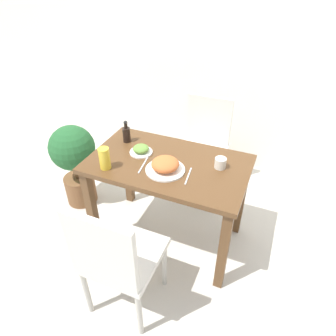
% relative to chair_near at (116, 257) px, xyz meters
% --- Properties ---
extents(ground_plane, '(16.00, 16.00, 0.00)m').
position_rel_chair_near_xyz_m(ground_plane, '(0.03, 0.68, -0.50)').
color(ground_plane, beige).
extents(wall_back, '(8.00, 0.05, 2.60)m').
position_rel_chair_near_xyz_m(wall_back, '(0.03, 1.96, 0.80)').
color(wall_back, white).
rests_on(wall_back, ground_plane).
extents(dining_table, '(1.09, 0.65, 0.73)m').
position_rel_chair_near_xyz_m(dining_table, '(0.03, 0.68, 0.10)').
color(dining_table, brown).
rests_on(dining_table, ground_plane).
extents(chair_near, '(0.42, 0.42, 0.89)m').
position_rel_chair_near_xyz_m(chair_near, '(0.00, 0.00, 0.00)').
color(chair_near, silver).
rests_on(chair_near, ground_plane).
extents(chair_far, '(0.42, 0.42, 0.89)m').
position_rel_chair_near_xyz_m(chair_far, '(0.08, 1.40, 0.00)').
color(chair_far, silver).
rests_on(chair_far, ground_plane).
extents(food_plate, '(0.26, 0.26, 0.09)m').
position_rel_chair_near_xyz_m(food_plate, '(0.05, 0.58, 0.26)').
color(food_plate, white).
rests_on(food_plate, dining_table).
extents(side_plate, '(0.16, 0.16, 0.06)m').
position_rel_chair_near_xyz_m(side_plate, '(-0.19, 0.71, 0.25)').
color(side_plate, white).
rests_on(side_plate, dining_table).
extents(drink_cup, '(0.08, 0.08, 0.07)m').
position_rel_chair_near_xyz_m(drink_cup, '(0.37, 0.75, 0.26)').
color(drink_cup, silver).
rests_on(drink_cup, dining_table).
extents(juice_glass, '(0.07, 0.07, 0.15)m').
position_rel_chair_near_xyz_m(juice_glass, '(-0.32, 0.45, 0.30)').
color(juice_glass, gold).
rests_on(juice_glass, dining_table).
extents(sauce_bottle, '(0.06, 0.06, 0.17)m').
position_rel_chair_near_xyz_m(sauce_bottle, '(-0.36, 0.81, 0.29)').
color(sauce_bottle, black).
rests_on(sauce_bottle, dining_table).
extents(fork_utensil, '(0.04, 0.20, 0.00)m').
position_rel_chair_near_xyz_m(fork_utensil, '(-0.11, 0.58, 0.23)').
color(fork_utensil, silver).
rests_on(fork_utensil, dining_table).
extents(spoon_utensil, '(0.03, 0.18, 0.00)m').
position_rel_chair_near_xyz_m(spoon_utensil, '(0.21, 0.58, 0.23)').
color(spoon_utensil, silver).
rests_on(spoon_utensil, dining_table).
extents(potted_plant_left, '(0.38, 0.38, 0.76)m').
position_rel_chair_near_xyz_m(potted_plant_left, '(-0.88, 0.77, -0.05)').
color(potted_plant_left, brown).
rests_on(potted_plant_left, ground_plane).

